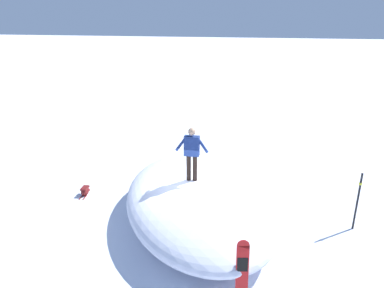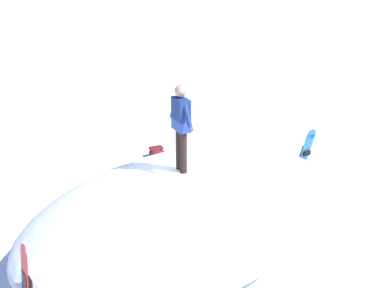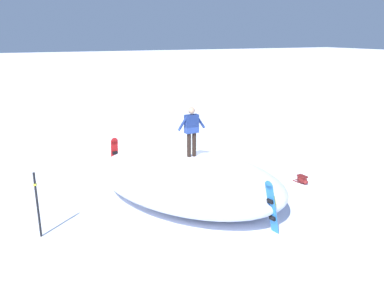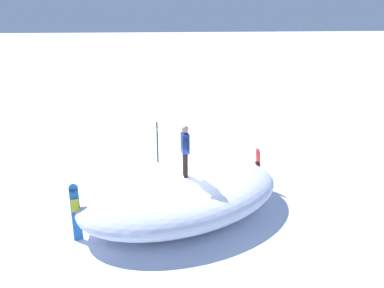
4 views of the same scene
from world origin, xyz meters
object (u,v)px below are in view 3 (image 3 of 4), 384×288
Objects in this scene: snowboard_secondary_upright at (115,156)px; trail_marker_pole at (37,204)px; snowboarder_standing at (192,128)px; backpack_near at (302,179)px; snowboard_primary_upright at (272,207)px.

snowboard_secondary_upright is 4.91m from trail_marker_pole.
snowboarder_standing is 1.06× the size of snowboard_secondary_upright.
snowboard_secondary_upright is 7.36m from backpack_near.
trail_marker_pole is at bearing -89.62° from backpack_near.
snowboard_primary_upright reaches higher than snowboard_secondary_upright.
backpack_near is (0.72, 4.32, -2.29)m from snowboarder_standing.
backpack_near is at bearing 90.38° from trail_marker_pole.
snowboard_primary_upright is 1.05× the size of snowboard_secondary_upright.
snowboard_secondary_upright is at bearing -147.08° from snowboarder_standing.
snowboard_primary_upright is 0.88× the size of trail_marker_pole.
backpack_near is at bearing 80.50° from snowboarder_standing.
snowboard_secondary_upright is (-3.04, -1.97, -1.62)m from snowboarder_standing.
snowboard_primary_upright is 7.06m from snowboard_secondary_upright.
snowboarder_standing is 3.96m from snowboard_secondary_upright.
trail_marker_pole reaches higher than backpack_near.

